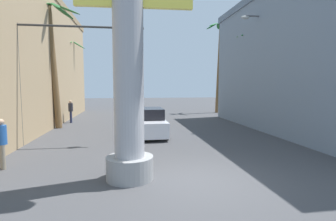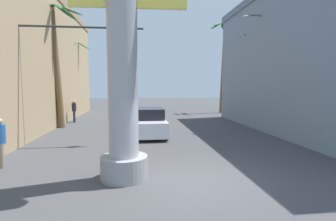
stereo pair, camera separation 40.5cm
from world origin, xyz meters
name	(u,v)px [view 1 (the left image)]	position (x,y,z in m)	size (l,w,h in m)	color
ground_plane	(160,128)	(0.00, 10.00, 0.00)	(89.38, 89.38, 0.00)	#424244
building_left	(0,58)	(-10.34, 11.40, 4.66)	(6.80, 24.50, 9.30)	tan
building_right	(331,60)	(10.34, 7.32, 4.45)	(8.75, 16.92, 8.88)	slate
neon_sign_pole	(128,13)	(-2.05, 0.46, 4.91)	(3.75, 1.43, 10.90)	#9E9EA3
street_lamp	(268,61)	(6.75, 8.39, 4.39)	(2.28, 0.28, 7.31)	#59595E
traffic_light_mast	(60,59)	(-5.21, 5.64, 4.09)	(5.86, 0.32, 5.70)	#333333
car_lead	(146,122)	(-1.06, 7.82, 0.70)	(2.12, 5.09, 1.56)	black
palm_tree_mid_right	(250,64)	(6.93, 11.17, 4.48)	(2.46, 2.47, 6.94)	brown
palm_tree_far_right	(219,60)	(7.33, 19.32, 5.58)	(2.39, 2.38, 9.40)	brown
palm_tree_far_left	(68,69)	(-7.62, 18.36, 4.43)	(3.21, 3.35, 7.21)	brown
palm_tree_mid_left	(53,54)	(-6.91, 10.85, 4.89)	(3.51, 3.10, 8.12)	brown
pedestrian_far_left	(71,110)	(-6.48, 13.50, 1.01)	(0.36, 0.36, 1.73)	#1E233F
pedestrian_curb_left	(2,140)	(-6.35, 2.09, 1.01)	(0.47, 0.47, 1.73)	gray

